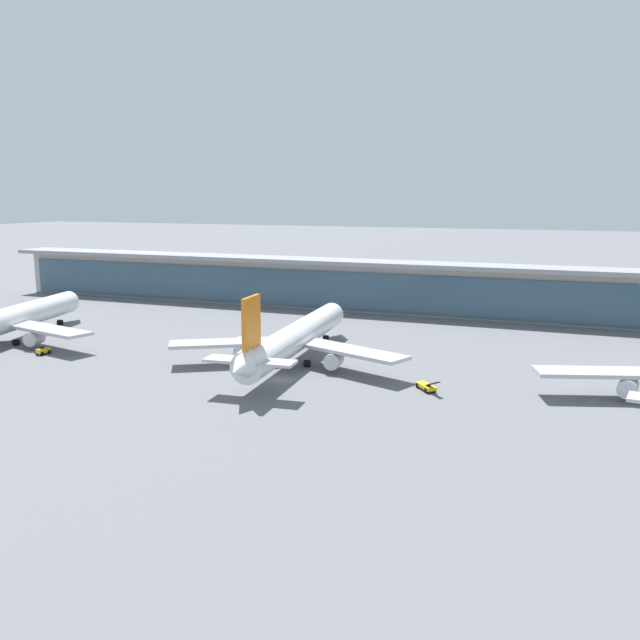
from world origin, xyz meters
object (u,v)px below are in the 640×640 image
service_truck_near_nose_yellow (426,386)px  service_truck_under_wing_blue (240,345)px  airliner_centre_stand (295,338)px  service_truck_mid_apron_yellow (43,351)px  airliner_left_stand (6,320)px

service_truck_near_nose_yellow → service_truck_under_wing_blue: bearing=163.0°
airliner_centre_stand → service_truck_mid_apron_yellow: 55.67m
service_truck_near_nose_yellow → service_truck_mid_apron_yellow: (-83.44, -3.23, 0.07)m
service_truck_near_nose_yellow → service_truck_under_wing_blue: (-44.45, 13.62, 0.90)m
airliner_centre_stand → service_truck_under_wing_blue: 16.18m
airliner_left_stand → airliner_centre_stand: size_ratio=0.99×
service_truck_near_nose_yellow → service_truck_under_wing_blue: service_truck_under_wing_blue is taller
airliner_left_stand → service_truck_near_nose_yellow: size_ratio=10.58×
airliner_centre_stand → service_truck_under_wing_blue: bearing=163.5°
service_truck_near_nose_yellow → service_truck_mid_apron_yellow: size_ratio=2.02×
airliner_left_stand → airliner_centre_stand: same height
airliner_centre_stand → service_truck_near_nose_yellow: (29.35, -9.15, -4.63)m
airliner_left_stand → service_truck_near_nose_yellow: (99.47, -2.60, -4.63)m
airliner_centre_stand → service_truck_mid_apron_yellow: (-54.09, -12.37, -4.56)m
airliner_left_stand → service_truck_under_wing_blue: bearing=11.3°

